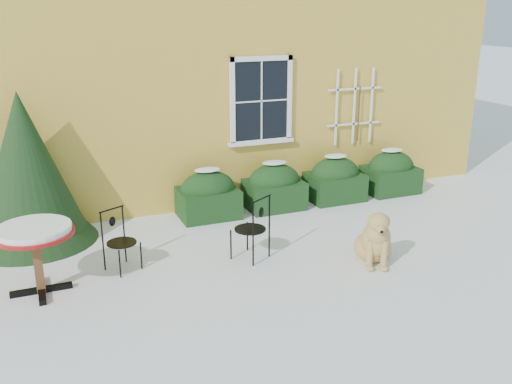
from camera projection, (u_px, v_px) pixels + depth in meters
name	position (u px, v px, depth m)	size (l,w,h in m)	color
ground	(282.00, 271.00, 8.23)	(80.00, 80.00, 0.00)	white
house	(160.00, 26.00, 13.40)	(12.40, 8.40, 6.40)	yellow
hedge_row	(305.00, 184.00, 10.94)	(4.95, 0.80, 0.91)	black
evergreen_shrub	(28.00, 183.00, 8.99)	(2.01, 2.01, 2.44)	black
bistro_table	(35.00, 238.00, 7.38)	(1.02, 1.02, 0.95)	black
patio_chair_near	(252.00, 228.00, 8.49)	(0.61, 0.60, 0.99)	black
patio_chair_far	(120.00, 240.00, 8.17)	(0.53, 0.53, 0.90)	black
dog	(375.00, 241.00, 8.38)	(0.76, 0.95, 0.89)	tan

